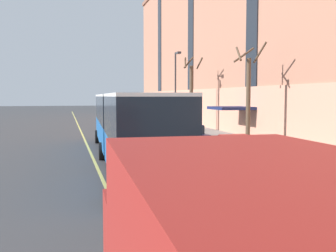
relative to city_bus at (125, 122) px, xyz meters
name	(u,v)px	position (x,y,z in m)	size (l,w,h in m)	color
ground_plane	(134,159)	(0.56, 0.27, -2.15)	(260.00, 260.00, 0.00)	#424244
sidewalk	(251,146)	(9.38, 3.27, -2.07)	(5.21, 160.00, 0.15)	gray
city_bus	(125,122)	(0.00, 0.00, 0.00)	(3.73, 21.08, 3.71)	#19569E
parked_car_white_0	(165,127)	(5.59, 12.86, -1.36)	(1.98, 4.45, 1.56)	silver
parked_car_navy_1	(189,135)	(5.46, 5.41, -1.36)	(2.05, 4.71, 1.56)	navy
parked_car_white_2	(134,117)	(5.58, 29.79, -1.36)	(2.04, 4.62, 1.56)	silver
parked_car_red_4	(237,150)	(5.43, -3.01, -1.36)	(2.01, 4.46, 1.56)	#B21E19
parked_car_darkgray_6	(151,123)	(5.62, 19.09, -1.37)	(1.95, 4.25, 1.56)	#4C4C51
street_tree_mid_block	(248,95)	(8.90, 2.87, 1.53)	(1.81, 1.74, 7.05)	brown
street_tree_far_uptown	(191,94)	(8.91, 15.39, 1.70)	(1.78, 1.76, 7.40)	brown
street_lamp	(176,84)	(7.37, 15.55, 2.67)	(0.36, 1.48, 7.74)	#2D2D30
lane_centerline	(91,153)	(-1.70, 3.27, -2.14)	(0.16, 140.00, 0.01)	#E0D66B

